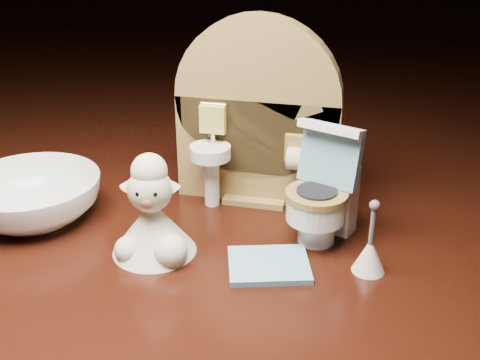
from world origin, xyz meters
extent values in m
cube|color=#39140B|center=(0.00, 0.00, -0.05)|extent=(2.50, 2.50, 0.10)
cube|color=olive|center=(0.00, 0.07, 0.04)|extent=(0.13, 0.02, 0.09)
cylinder|color=olive|center=(0.00, 0.07, 0.09)|extent=(0.13, 0.02, 0.13)
cube|color=olive|center=(0.00, 0.07, 0.00)|extent=(0.05, 0.04, 0.01)
cylinder|color=white|center=(-0.03, 0.05, 0.02)|extent=(0.01, 0.01, 0.04)
cylinder|color=white|center=(-0.03, 0.04, 0.05)|extent=(0.03, 0.03, 0.01)
cylinder|color=silver|center=(-0.03, 0.05, 0.06)|extent=(0.00, 0.00, 0.01)
cube|color=#C0C74F|center=(-0.03, 0.05, 0.07)|extent=(0.02, 0.01, 0.02)
cube|color=olive|center=(0.04, 0.06, 0.05)|extent=(0.02, 0.01, 0.02)
cylinder|color=beige|center=(0.04, 0.05, 0.05)|extent=(0.02, 0.02, 0.02)
cylinder|color=white|center=(0.06, 0.01, 0.01)|extent=(0.03, 0.03, 0.02)
cylinder|color=white|center=(0.06, 0.01, 0.03)|extent=(0.04, 0.04, 0.02)
cylinder|color=olive|center=(0.06, 0.01, 0.04)|extent=(0.04, 0.04, 0.00)
cube|color=white|center=(0.06, 0.03, 0.03)|extent=(0.04, 0.03, 0.05)
cube|color=#6EA7C7|center=(0.06, 0.02, 0.06)|extent=(0.05, 0.03, 0.04)
cube|color=white|center=(0.06, 0.02, 0.08)|extent=(0.05, 0.02, 0.01)
cylinder|color=#ABB127|center=(0.07, 0.03, 0.06)|extent=(0.01, 0.01, 0.01)
cube|color=#6EA7C7|center=(0.03, -0.03, 0.00)|extent=(0.06, 0.06, 0.00)
cone|color=white|center=(0.09, -0.02, 0.01)|extent=(0.02, 0.02, 0.02)
cylinder|color=#59595B|center=(0.09, -0.02, 0.03)|extent=(0.00, 0.00, 0.03)
sphere|color=#59595B|center=(0.09, -0.02, 0.05)|extent=(0.01, 0.01, 0.01)
cone|color=beige|center=(-0.05, -0.03, 0.02)|extent=(0.06, 0.06, 0.04)
sphere|color=beige|center=(-0.04, -0.04, 0.01)|extent=(0.02, 0.02, 0.02)
sphere|color=beige|center=(-0.07, -0.05, 0.01)|extent=(0.02, 0.02, 0.02)
sphere|color=beige|center=(-0.05, -0.03, 0.05)|extent=(0.03, 0.03, 0.03)
sphere|color=#A16A45|center=(-0.05, -0.04, 0.05)|extent=(0.01, 0.01, 0.01)
sphere|color=beige|center=(-0.05, -0.03, 0.06)|extent=(0.02, 0.02, 0.02)
cone|color=beige|center=(-0.07, -0.03, 0.05)|extent=(0.01, 0.01, 0.01)
cone|color=beige|center=(-0.04, -0.03, 0.05)|extent=(0.01, 0.01, 0.01)
sphere|color=black|center=(-0.06, -0.05, 0.05)|extent=(0.00, 0.00, 0.00)
sphere|color=black|center=(-0.05, -0.04, 0.05)|extent=(0.00, 0.00, 0.00)
imported|color=white|center=(-0.16, -0.01, 0.02)|extent=(0.13, 0.13, 0.03)
camera|label=1|loc=(0.09, -0.37, 0.23)|focal=45.00mm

